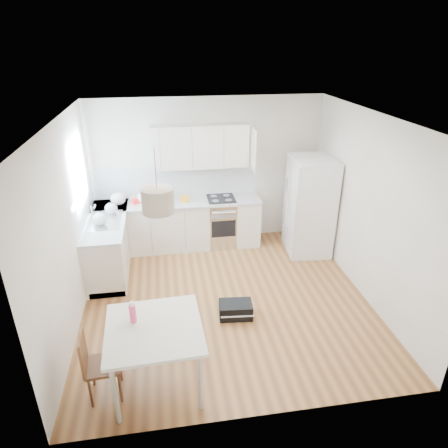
% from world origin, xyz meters
% --- Properties ---
extents(floor, '(4.20, 4.20, 0.00)m').
position_xyz_m(floor, '(0.00, 0.00, 0.00)').
color(floor, brown).
rests_on(floor, ground).
extents(ceiling, '(4.20, 4.20, 0.00)m').
position_xyz_m(ceiling, '(0.00, 0.00, 2.70)').
color(ceiling, white).
rests_on(ceiling, wall_back).
extents(wall_back, '(4.20, 0.00, 4.20)m').
position_xyz_m(wall_back, '(0.00, 2.10, 1.35)').
color(wall_back, beige).
rests_on(wall_back, floor).
extents(wall_left, '(0.00, 4.20, 4.20)m').
position_xyz_m(wall_left, '(-2.10, 0.00, 1.35)').
color(wall_left, beige).
rests_on(wall_left, floor).
extents(wall_right, '(0.00, 4.20, 4.20)m').
position_xyz_m(wall_right, '(2.10, 0.00, 1.35)').
color(wall_right, beige).
rests_on(wall_right, floor).
extents(window_glassblock, '(0.02, 1.00, 1.00)m').
position_xyz_m(window_glassblock, '(-2.09, 1.15, 1.75)').
color(window_glassblock, '#BFE0F9').
rests_on(window_glassblock, wall_left).
extents(cabinets_back, '(3.00, 0.60, 0.88)m').
position_xyz_m(cabinets_back, '(-0.60, 1.80, 0.44)').
color(cabinets_back, silver).
rests_on(cabinets_back, floor).
extents(cabinets_left, '(0.60, 1.80, 0.88)m').
position_xyz_m(cabinets_left, '(-1.80, 1.20, 0.44)').
color(cabinets_left, silver).
rests_on(cabinets_left, floor).
extents(counter_back, '(3.02, 0.64, 0.04)m').
position_xyz_m(counter_back, '(-0.60, 1.80, 0.90)').
color(counter_back, '#AAACAF').
rests_on(counter_back, cabinets_back).
extents(counter_left, '(0.64, 1.82, 0.04)m').
position_xyz_m(counter_left, '(-1.80, 1.20, 0.90)').
color(counter_left, '#AAACAF').
rests_on(counter_left, cabinets_left).
extents(backsplash_back, '(3.00, 0.01, 0.58)m').
position_xyz_m(backsplash_back, '(-0.60, 2.09, 1.21)').
color(backsplash_back, white).
rests_on(backsplash_back, wall_back).
extents(backsplash_left, '(0.01, 1.80, 0.58)m').
position_xyz_m(backsplash_left, '(-2.09, 1.20, 1.21)').
color(backsplash_left, white).
rests_on(backsplash_left, wall_left).
extents(upper_cabinets, '(1.70, 0.32, 0.75)m').
position_xyz_m(upper_cabinets, '(-0.15, 1.94, 1.88)').
color(upper_cabinets, silver).
rests_on(upper_cabinets, wall_back).
extents(range_oven, '(0.50, 0.61, 0.88)m').
position_xyz_m(range_oven, '(0.20, 1.80, 0.44)').
color(range_oven, silver).
rests_on(range_oven, floor).
extents(sink, '(0.50, 0.80, 0.16)m').
position_xyz_m(sink, '(-1.80, 1.15, 0.92)').
color(sink, silver).
rests_on(sink, counter_left).
extents(refrigerator, '(0.90, 0.93, 1.75)m').
position_xyz_m(refrigerator, '(1.74, 1.32, 0.87)').
color(refrigerator, white).
rests_on(refrigerator, floor).
extents(dining_table, '(1.06, 1.06, 0.81)m').
position_xyz_m(dining_table, '(-1.03, -1.49, 0.72)').
color(dining_table, beige).
rests_on(dining_table, floor).
extents(dining_chair, '(0.39, 0.39, 0.86)m').
position_xyz_m(dining_chair, '(-1.59, -1.54, 0.43)').
color(dining_chair, '#4E2717').
rests_on(dining_chair, floor).
extents(drink_bottle, '(0.09, 0.09, 0.26)m').
position_xyz_m(drink_bottle, '(-1.25, -1.35, 0.93)').
color(drink_bottle, '#F3437C').
rests_on(drink_bottle, dining_table).
extents(gym_bag, '(0.49, 0.34, 0.21)m').
position_xyz_m(gym_bag, '(0.07, -0.43, 0.11)').
color(gym_bag, black).
rests_on(gym_bag, floor).
extents(pendant_lamp, '(0.38, 0.38, 0.25)m').
position_xyz_m(pendant_lamp, '(-0.89, -1.30, 2.18)').
color(pendant_lamp, '#B8A88D').
rests_on(pendant_lamp, ceiling).
extents(grocery_bag_a, '(0.26, 0.22, 0.23)m').
position_xyz_m(grocery_bag_a, '(-1.64, 1.79, 1.04)').
color(grocery_bag_a, white).
rests_on(grocery_bag_a, counter_back).
extents(grocery_bag_b, '(0.21, 0.18, 0.19)m').
position_xyz_m(grocery_bag_b, '(-1.21, 1.85, 1.01)').
color(grocery_bag_b, white).
rests_on(grocery_bag_b, counter_back).
extents(grocery_bag_c, '(0.30, 0.25, 0.27)m').
position_xyz_m(grocery_bag_c, '(-0.81, 1.83, 1.05)').
color(grocery_bag_c, white).
rests_on(grocery_bag_c, counter_back).
extents(grocery_bag_d, '(0.21, 0.17, 0.19)m').
position_xyz_m(grocery_bag_d, '(-1.72, 1.43, 1.01)').
color(grocery_bag_d, white).
rests_on(grocery_bag_d, counter_back).
extents(grocery_bag_e, '(0.22, 0.19, 0.20)m').
position_xyz_m(grocery_bag_e, '(-1.85, 1.00, 1.02)').
color(grocery_bag_e, white).
rests_on(grocery_bag_e, counter_left).
extents(snack_orange, '(0.15, 0.09, 0.10)m').
position_xyz_m(snack_orange, '(-0.47, 1.77, 0.97)').
color(snack_orange, orange).
rests_on(snack_orange, counter_back).
extents(snack_yellow, '(0.16, 0.12, 0.10)m').
position_xyz_m(snack_yellow, '(-0.98, 1.78, 0.97)').
color(snack_yellow, gold).
rests_on(snack_yellow, counter_back).
extents(snack_red, '(0.17, 0.15, 0.10)m').
position_xyz_m(snack_red, '(-1.33, 1.82, 0.97)').
color(snack_red, red).
rests_on(snack_red, counter_back).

